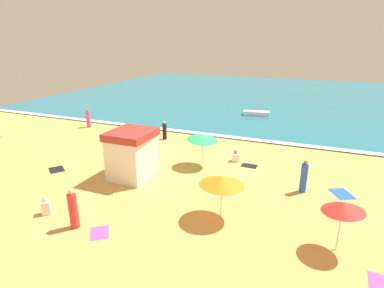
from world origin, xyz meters
name	(u,v)px	position (x,y,z in m)	size (l,w,h in m)	color
ground_plane	(210,165)	(0.00, 0.00, 0.00)	(60.00, 60.00, 0.00)	#E0A856
ocean_water	(273,96)	(0.00, 28.00, 0.05)	(60.00, 44.00, 0.10)	teal
wave_breaker_foam	(234,137)	(0.00, 6.30, 0.10)	(57.00, 0.70, 0.01)	white
lifeguard_cabana	(132,154)	(-3.71, -3.60, 1.50)	(2.42, 2.70, 2.94)	white
beach_umbrella_0	(202,138)	(-0.46, -0.29, 1.95)	(2.79, 2.79, 2.22)	silver
beach_umbrella_3	(222,181)	(2.62, -5.98, 1.90)	(2.80, 2.80, 2.16)	silver
beach_umbrella_4	(343,207)	(7.65, -6.51, 1.93)	(1.82, 1.79, 2.20)	silver
beachgoer_0	(46,207)	(-5.29, -8.89, 0.37)	(0.53, 0.53, 0.87)	white
beachgoer_1	(88,119)	(-13.85, 4.56, 0.81)	(0.48, 0.48, 1.73)	#D84CA5
beachgoer_2	(304,177)	(6.03, -1.75, 0.86)	(0.42, 0.42, 1.85)	blue
beachgoer_3	(73,210)	(-3.20, -9.26, 0.89)	(0.42, 0.42, 1.90)	red
beachgoer_4	(235,157)	(1.41, 1.28, 0.33)	(0.56, 0.56, 0.81)	white
beachgoer_5	(165,131)	(-5.38, 3.89, 0.73)	(0.48, 0.48, 1.57)	black
beach_towel_0	(249,166)	(2.50, 0.79, 0.01)	(1.08, 0.80, 0.01)	black
beach_towel_2	(100,233)	(-1.91, -9.23, 0.01)	(1.23, 1.28, 0.01)	#D84CA5
beach_towel_3	(342,194)	(8.06, -1.23, 0.01)	(1.47, 1.62, 0.01)	blue
beach_towel_4	(57,170)	(-8.94, -4.56, 0.01)	(1.41, 1.36, 0.01)	black
small_boat_0	(256,113)	(0.09, 15.07, 0.32)	(2.96, 1.54, 0.44)	white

